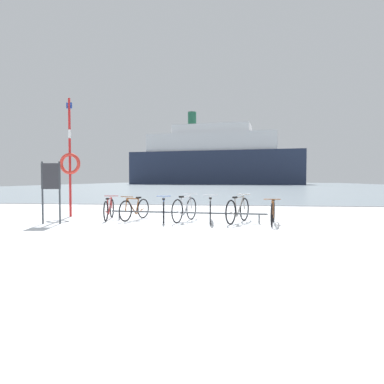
{
  "coord_description": "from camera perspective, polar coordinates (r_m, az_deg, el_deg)",
  "views": [
    {
      "loc": [
        1.88,
        -6.9,
        1.3
      ],
      "look_at": [
        0.53,
        4.69,
        0.86
      ],
      "focal_mm": 31.84,
      "sensor_mm": 36.0,
      "label": 1
    }
  ],
  "objects": [
    {
      "name": "bicycle_4",
      "position": [
        10.3,
        3.09,
        -3.02
      ],
      "size": [
        0.46,
        1.78,
        0.81
      ],
      "color": "black",
      "rests_on": "ground"
    },
    {
      "name": "ferry_ship",
      "position": [
        90.0,
        3.89,
        5.41
      ],
      "size": [
        45.49,
        18.44,
        19.18
      ],
      "color": "#232D47",
      "rests_on": "ground"
    },
    {
      "name": "bike_rack",
      "position": [
        10.4,
        -0.99,
        -3.52
      ],
      "size": [
        4.85,
        0.5,
        0.31
      ],
      "color": "#4C5156",
      "rests_on": "ground"
    },
    {
      "name": "ground",
      "position": [
        60.85,
        4.88,
        0.88
      ],
      "size": [
        80.0,
        132.0,
        0.08
      ],
      "color": "silver"
    },
    {
      "name": "bicycle_3",
      "position": [
        10.48,
        -1.23,
        -2.86
      ],
      "size": [
        0.64,
        1.63,
        0.84
      ],
      "color": "black",
      "rests_on": "ground"
    },
    {
      "name": "bicycle_6",
      "position": [
        10.1,
        13.38,
        -3.32
      ],
      "size": [
        0.46,
        1.62,
        0.76
      ],
      "color": "black",
      "rests_on": "ground"
    },
    {
      "name": "bicycle_1",
      "position": [
        11.03,
        -9.59,
        -2.82
      ],
      "size": [
        0.64,
        1.55,
        0.77
      ],
      "color": "black",
      "rests_on": "ground"
    },
    {
      "name": "bicycle_2",
      "position": [
        10.48,
        -4.76,
        -3.04
      ],
      "size": [
        0.5,
        1.71,
        0.77
      ],
      "color": "black",
      "rests_on": "ground"
    },
    {
      "name": "info_sign",
      "position": [
        10.68,
        -22.56,
        1.55
      ],
      "size": [
        0.55,
        0.12,
        1.81
      ],
      "color": "#33383D",
      "rests_on": "ground"
    },
    {
      "name": "bicycle_5",
      "position": [
        10.27,
        7.7,
        -3.0
      ],
      "size": [
        0.77,
        1.64,
        0.84
      ],
      "color": "black",
      "rests_on": "ground"
    },
    {
      "name": "rescue_post",
      "position": [
        12.55,
        -19.77,
        4.98
      ],
      "size": [
        0.75,
        0.11,
        4.09
      ],
      "color": "red",
      "rests_on": "ground"
    },
    {
      "name": "bicycle_0",
      "position": [
        11.32,
        -13.73,
        -2.76
      ],
      "size": [
        0.47,
        1.65,
        0.75
      ],
      "color": "black",
      "rests_on": "ground"
    }
  ]
}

